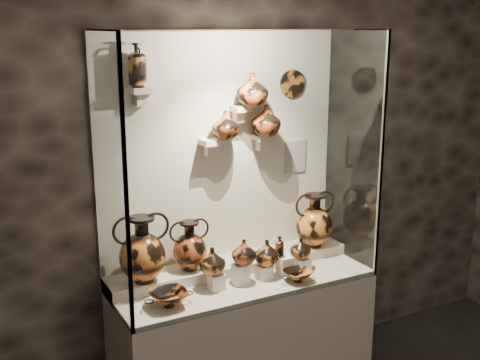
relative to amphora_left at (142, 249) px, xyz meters
name	(u,v)px	position (x,y,z in m)	size (l,w,h in m)	color
wall_back	(221,153)	(0.63, 0.20, 0.49)	(5.00, 0.02, 3.20)	black
plinth	(244,339)	(0.63, -0.12, -0.71)	(1.70, 0.60, 0.80)	beige
front_tier	(244,281)	(0.63, -0.12, -0.29)	(1.68, 0.58, 0.03)	beige
rear_tier	(231,267)	(0.63, 0.05, -0.26)	(1.70, 0.25, 0.10)	beige
back_panel	(221,154)	(0.63, 0.19, 0.49)	(1.70, 0.03, 1.60)	beige
glass_front	(268,173)	(0.63, -0.42, 0.49)	(1.70, 0.01, 1.60)	white
glass_left	(109,179)	(-0.22, -0.12, 0.49)	(0.01, 0.60, 1.60)	white
glass_right	(353,150)	(1.48, -0.12, 0.49)	(0.01, 0.60, 1.60)	white
glass_top	(244,30)	(0.63, -0.12, 1.29)	(1.70, 0.60, 0.01)	white
frame_post_left	(126,192)	(-0.21, -0.41, 0.49)	(0.02, 0.02, 1.60)	gray
frame_post_right	(381,158)	(1.47, -0.41, 0.49)	(0.02, 0.02, 1.60)	gray
pedestal_a	(216,281)	(0.41, -0.17, -0.23)	(0.09, 0.09, 0.10)	silver
pedestal_b	(240,274)	(0.58, -0.17, -0.21)	(0.09, 0.09, 0.13)	silver
pedestal_c	(264,272)	(0.75, -0.17, -0.23)	(0.09, 0.09, 0.09)	silver
pedestal_d	(285,265)	(0.91, -0.17, -0.22)	(0.09, 0.09, 0.12)	silver
pedestal_e	(302,264)	(1.05, -0.17, -0.24)	(0.09, 0.09, 0.08)	silver
bracket_ul	(142,90)	(0.08, 0.12, 0.94)	(0.14, 0.12, 0.04)	beige
bracket_ca	(212,142)	(0.53, 0.12, 0.59)	(0.14, 0.12, 0.04)	beige
bracket_cb	(240,109)	(0.73, 0.12, 0.79)	(0.10, 0.12, 0.04)	beige
bracket_cc	(264,137)	(0.91, 0.12, 0.59)	(0.14, 0.12, 0.04)	beige
amphora_left	(142,249)	(0.00, 0.00, 0.00)	(0.33, 0.33, 0.42)	#C56725
amphora_mid	(189,245)	(0.32, 0.04, -0.05)	(0.26, 0.26, 0.32)	#9D401B
amphora_right	(314,220)	(1.27, 0.01, -0.02)	(0.31, 0.31, 0.38)	#C56725
jug_a	(212,261)	(0.39, -0.16, -0.09)	(0.16, 0.16, 0.17)	#C56725
jug_b	(244,252)	(0.60, -0.18, -0.07)	(0.15, 0.15, 0.16)	#9D401B
jug_c	(267,252)	(0.77, -0.17, -0.10)	(0.16, 0.16, 0.17)	#C56725
jug_e	(300,248)	(1.04, -0.16, -0.13)	(0.14, 0.14, 0.15)	#C56725
lekythos_small	(279,245)	(0.88, -0.16, -0.08)	(0.07, 0.07, 0.16)	#9D401B
kylix_left	(169,297)	(0.06, -0.26, -0.22)	(0.29, 0.24, 0.11)	#9D401B
kylix_right	(298,275)	(0.92, -0.32, -0.23)	(0.23, 0.19, 0.09)	#C56725
lekythos_tall	(137,62)	(0.05, 0.11, 1.10)	(0.12, 0.12, 0.29)	#C56725
ovoid_vase_a	(225,125)	(0.61, 0.08, 0.70)	(0.17, 0.17, 0.18)	#9D401B
ovoid_vase_b	(252,90)	(0.79, 0.06, 0.92)	(0.20, 0.20, 0.21)	#9D401B
ovoid_vase_c	(266,120)	(0.90, 0.07, 0.71)	(0.20, 0.20, 0.20)	#9D401B
wall_plate	(292,84)	(1.16, 0.16, 0.93)	(0.19, 0.19, 0.02)	#91501C
info_placard	(295,156)	(1.20, 0.17, 0.42)	(0.17, 0.01, 0.23)	beige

